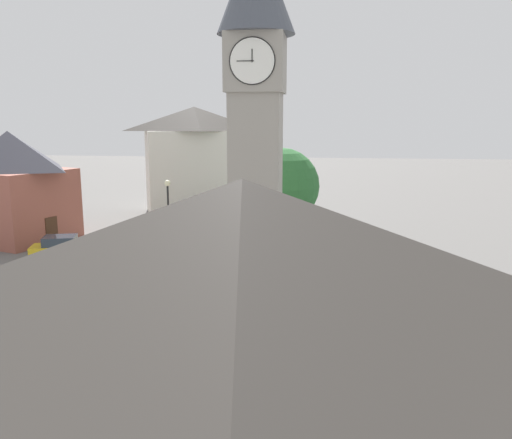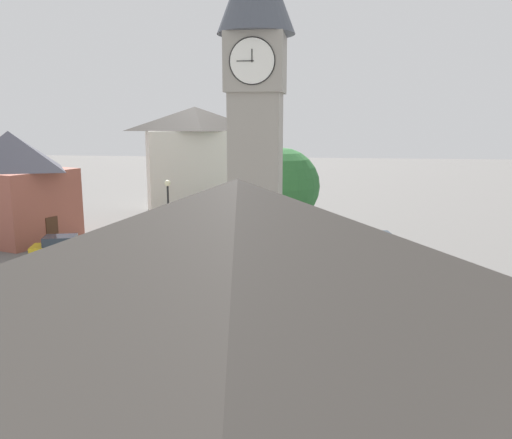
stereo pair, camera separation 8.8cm
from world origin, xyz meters
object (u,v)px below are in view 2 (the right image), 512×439
Objects in this scene: car_white_side at (243,312)px; pedestrian at (345,260)px; tree at (282,186)px; car_silver_kerb at (377,243)px; road_sign at (209,219)px; building_corner_back at (239,434)px; clock_tower at (256,79)px; building_shop_left at (13,185)px; lamp_post at (168,213)px; car_blue_kerb at (175,284)px; car_red_corner at (62,247)px; building_terrace_right at (196,159)px.

pedestrian is at bearing -119.89° from car_white_side.
car_silver_kerb is at bearing 158.15° from tree.
car_white_side is at bearing 60.11° from pedestrian.
tree reaches higher than pedestrian.
road_sign is at bearing 12.95° from tree.
car_white_side is at bearing -81.36° from building_corner_back.
pedestrian is at bearing 143.93° from road_sign.
clock_tower is at bearing 36.86° from car_silver_kerb.
car_silver_kerb is at bearing -113.10° from pedestrian.
building_shop_left is 1.76× the size of lamp_post.
tree is at bearing -175.57° from building_shop_left.
pedestrian is at bearing -150.65° from car_blue_kerb.
clock_tower is 4.56× the size of car_silver_kerb.
tree is 31.57m from building_corner_back.
road_sign is at bearing -7.19° from car_silver_kerb.
building_corner_back is 23.85m from lamp_post.
car_white_side is (7.34, 14.23, 0.00)m from car_silver_kerb.
car_white_side is 0.74× the size of lamp_post.
car_red_corner is at bearing 10.01° from car_silver_kerb.
car_white_side is 31.04m from building_terrace_right.
building_shop_left is at bearing 4.43° from tree.
lamp_post reaches higher than car_blue_kerb.
car_blue_kerb is at bearing -70.56° from building_corner_back.
car_red_corner is 0.38× the size of building_corner_back.
car_red_corner is at bearing -8.69° from clock_tower.
road_sign is at bearing -76.66° from building_corner_back.
car_white_side is (-0.47, 8.38, -10.81)m from clock_tower.
car_silver_kerb is (-7.81, -5.86, -10.81)m from clock_tower.
car_blue_kerb is 0.75× the size of lamp_post.
clock_tower is 9.44m from lamp_post.
building_terrace_right is 21.63m from lamp_post.
building_corner_back is at bearing 93.29° from tree.
building_terrace_right reaches higher than pedestrian.
road_sign is (7.18, -30.28, -2.42)m from building_corner_back.
road_sign is (5.37, 1.23, -2.46)m from tree.
car_silver_kerb is 21.74m from car_red_corner.
car_red_corner is 0.44× the size of building_shop_left.
pedestrian is 26.53m from building_shop_left.
car_red_corner is (9.93, -6.98, 0.00)m from car_blue_kerb.
car_white_side is (-4.14, 3.47, 0.00)m from car_blue_kerb.
building_terrace_right reaches higher than car_red_corner.
building_corner_back reaches higher than lamp_post.
building_corner_back is at bearing 98.64° from car_white_side.
lamp_post reaches higher than pedestrian.
road_sign is (-9.09, -5.33, 1.14)m from car_red_corner.
building_terrace_right is at bearing -72.30° from road_sign.
building_shop_left is (20.03, -7.03, -7.25)m from clock_tower.
lamp_post is at bearing 25.51° from car_silver_kerb.
pedestrian is at bearing -96.74° from building_corner_back.
car_silver_kerb is 14.83m from lamp_post.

